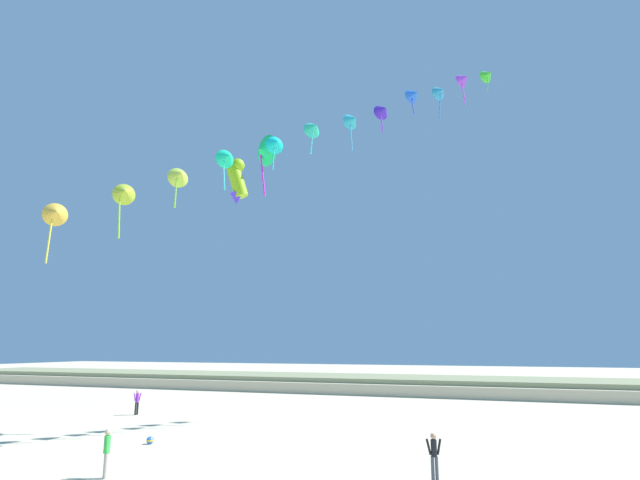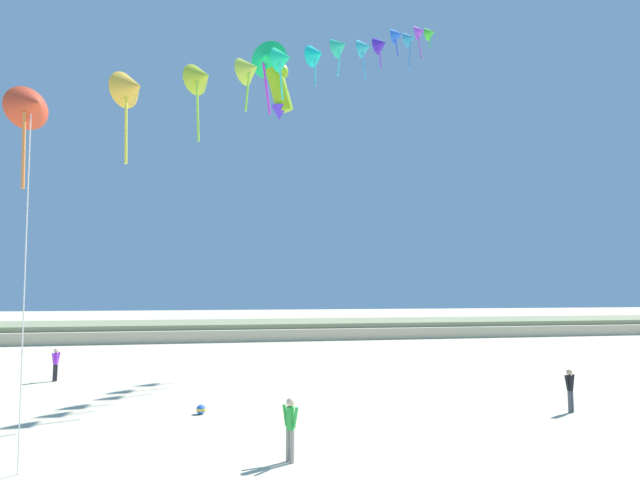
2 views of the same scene
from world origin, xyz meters
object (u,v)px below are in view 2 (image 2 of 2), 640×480
object	(u,v)px
large_kite_low_lead	(267,58)
large_kite_mid_trail	(279,88)
person_near_right	(290,425)
person_mid_center	(570,387)
beach_ball	(201,409)
person_near_left	(56,362)

from	to	relation	value
large_kite_low_lead	large_kite_mid_trail	bearing A→B (deg)	-85.38
large_kite_low_lead	large_kite_mid_trail	distance (m)	5.19
person_near_right	large_kite_low_lead	xyz separation A→B (m)	(0.12, 12.20, 16.64)
person_mid_center	large_kite_low_lead	size ratio (longest dim) A/B	0.38
beach_ball	large_kite_mid_trail	bearing A→B (deg)	34.64
person_mid_center	large_kite_mid_trail	xyz separation A→B (m)	(-11.17, 4.58, 13.32)
person_mid_center	beach_ball	bearing A→B (deg)	170.50
person_near_right	person_mid_center	distance (m)	12.17
person_mid_center	beach_ball	xyz separation A→B (m)	(-14.32, 2.40, -0.78)
large_kite_mid_trail	beach_ball	world-z (taller)	large_kite_mid_trail
beach_ball	large_kite_low_lead	bearing A→B (deg)	65.10
large_kite_mid_trail	beach_ball	distance (m)	14.61
person_near_right	beach_ball	xyz separation A→B (m)	(-2.72, 6.08, -0.83)
person_near_right	person_mid_center	xyz separation A→B (m)	(11.60, 3.69, -0.05)
beach_ball	person_mid_center	bearing A→B (deg)	-9.50
person_near_right	person_mid_center	bearing A→B (deg)	17.64
large_kite_mid_trail	beach_ball	bearing A→B (deg)	-145.36
person_near_left	person_near_right	world-z (taller)	person_near_right
person_near_right	large_kite_mid_trail	bearing A→B (deg)	87.00
person_near_left	beach_ball	world-z (taller)	person_near_left
person_mid_center	beach_ball	world-z (taller)	person_mid_center
person_near_right	large_kite_mid_trail	distance (m)	15.64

